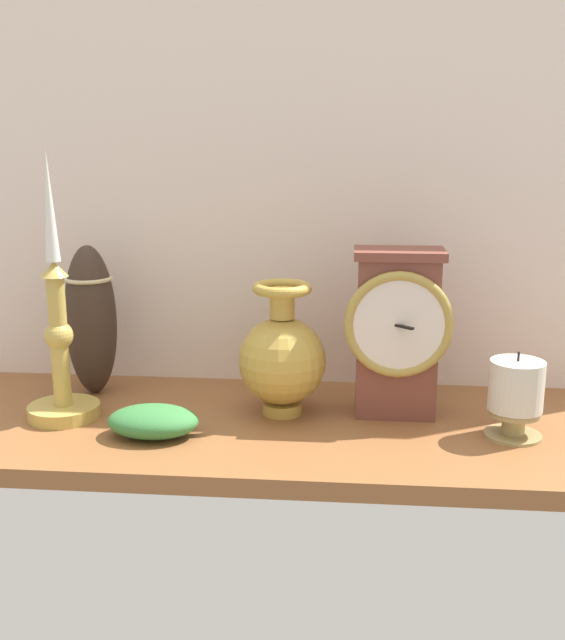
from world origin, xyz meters
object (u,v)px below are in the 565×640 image
Objects in this scene: brass_vase_bulbous at (282,357)px; pillar_candle_front at (516,395)px; candlestick_tall_left at (60,349)px; tall_ceramic_vase at (91,319)px; mantel_clock at (397,331)px.

pillar_candle_front is (30.06, -5.57, -2.54)cm from brass_vase_bulbous.
candlestick_tall_left is 1.95× the size of brass_vase_bulbous.
tall_ceramic_vase is at bearing 168.63° from pillar_candle_front.
tall_ceramic_vase reaches higher than pillar_candle_front.
candlestick_tall_left is 29.77cm from brass_vase_bulbous.
pillar_candle_front is (59.48, -1.31, -4.17)cm from candlestick_tall_left.
pillar_candle_front is (14.68, -6.65, -6.31)cm from mantel_clock.
pillar_candle_front is at bearing -24.38° from mantel_clock.
tall_ceramic_vase reaches higher than brass_vase_bulbous.
candlestick_tall_left reaches higher than tall_ceramic_vase.
mantel_clock is 15.87cm from brass_vase_bulbous.
pillar_candle_front is at bearing -11.37° from tall_ceramic_vase.
brass_vase_bulbous is 1.64× the size of pillar_candle_front.
candlestick_tall_left is 59.64cm from pillar_candle_front.
brass_vase_bulbous is at bearing 8.24° from candlestick_tall_left.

